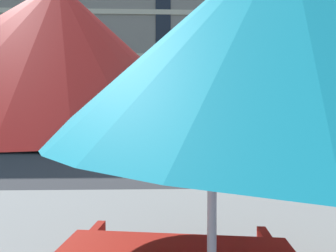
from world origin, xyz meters
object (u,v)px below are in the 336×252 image
at_px(sedan_red, 136,134).
at_px(sedan_white, 273,134).
at_px(patio_umbrella, 212,83).
at_px(pickup_green, 18,133).
at_px(street_tree_left, 19,97).

xyz_separation_m(sedan_red, sedan_white, (7.54, 0.00, 0.00)).
height_order(sedan_white, patio_umbrella, patio_umbrella).
height_order(pickup_green, street_tree_left, street_tree_left).
xyz_separation_m(sedan_red, patio_umbrella, (1.68, -12.70, 1.04)).
bearing_deg(sedan_white, sedan_red, 180.00).
height_order(sedan_red, street_tree_left, street_tree_left).
bearing_deg(sedan_red, pickup_green, 180.00).
bearing_deg(patio_umbrella, sedan_red, 97.52).
bearing_deg(sedan_red, sedan_white, 0.00).
bearing_deg(street_tree_left, sedan_red, -22.37).
bearing_deg(pickup_green, street_tree_left, 116.59).
xyz_separation_m(street_tree_left, patio_umbrella, (9.54, -15.94, -1.21)).
bearing_deg(pickup_green, sedan_red, -0.00).
bearing_deg(sedan_red, patio_umbrella, -82.48).
relative_size(sedan_white, patio_umbrella, 1.41).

